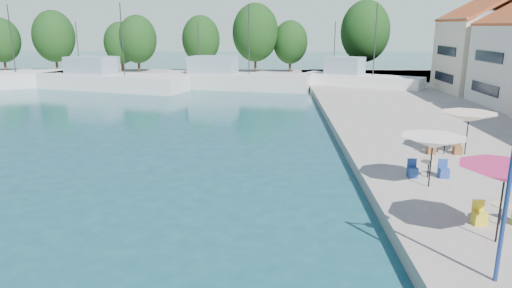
{
  "coord_description": "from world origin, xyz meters",
  "views": [
    {
      "loc": [
        1.9,
        2.09,
        7.33
      ],
      "look_at": [
        0.91,
        26.0,
        1.11
      ],
      "focal_mm": 32.0,
      "sensor_mm": 36.0,
      "label": 1
    }
  ],
  "objects_px": {
    "trawler_03": "(231,80)",
    "umbrella_white": "(433,142)",
    "umbrella_cream": "(469,117)",
    "trawler_02": "(109,80)",
    "trawler_04": "(358,81)",
    "umbrella_pink": "(505,175)"
  },
  "relations": [
    {
      "from": "trawler_04",
      "to": "umbrella_cream",
      "type": "xyz_separation_m",
      "value": [
        0.61,
        -29.55,
        1.57
      ]
    },
    {
      "from": "trawler_02",
      "to": "trawler_03",
      "type": "bearing_deg",
      "value": 22.63
    },
    {
      "from": "umbrella_cream",
      "to": "umbrella_white",
      "type": "bearing_deg",
      "value": -124.46
    },
    {
      "from": "umbrella_white",
      "to": "umbrella_cream",
      "type": "xyz_separation_m",
      "value": [
        3.62,
        5.27,
        0.06
      ]
    },
    {
      "from": "trawler_02",
      "to": "umbrella_cream",
      "type": "relative_size",
      "value": 6.49
    },
    {
      "from": "trawler_03",
      "to": "trawler_04",
      "type": "height_order",
      "value": "same"
    },
    {
      "from": "umbrella_white",
      "to": "trawler_03",
      "type": "bearing_deg",
      "value": 108.46
    },
    {
      "from": "trawler_02",
      "to": "trawler_04",
      "type": "bearing_deg",
      "value": 17.82
    },
    {
      "from": "umbrella_pink",
      "to": "umbrella_cream",
      "type": "bearing_deg",
      "value": 73.21
    },
    {
      "from": "trawler_02",
      "to": "umbrella_white",
      "type": "relative_size",
      "value": 6.81
    },
    {
      "from": "trawler_02",
      "to": "trawler_04",
      "type": "distance_m",
      "value": 29.31
    },
    {
      "from": "umbrella_cream",
      "to": "umbrella_pink",
      "type": "bearing_deg",
      "value": -106.79
    },
    {
      "from": "trawler_02",
      "to": "trawler_03",
      "type": "relative_size",
      "value": 1.01
    },
    {
      "from": "trawler_04",
      "to": "umbrella_white",
      "type": "relative_size",
      "value": 5.03
    },
    {
      "from": "trawler_03",
      "to": "umbrella_white",
      "type": "bearing_deg",
      "value": -60.11
    },
    {
      "from": "trawler_03",
      "to": "umbrella_cream",
      "type": "height_order",
      "value": "trawler_03"
    },
    {
      "from": "umbrella_cream",
      "to": "trawler_04",
      "type": "bearing_deg",
      "value": 91.19
    },
    {
      "from": "trawler_03",
      "to": "umbrella_white",
      "type": "relative_size",
      "value": 6.74
    },
    {
      "from": "trawler_03",
      "to": "umbrella_pink",
      "type": "relative_size",
      "value": 6.47
    },
    {
      "from": "trawler_03",
      "to": "umbrella_pink",
      "type": "distance_m",
      "value": 42.87
    },
    {
      "from": "trawler_02",
      "to": "umbrella_cream",
      "type": "distance_m",
      "value": 41.78
    },
    {
      "from": "trawler_02",
      "to": "trawler_03",
      "type": "xyz_separation_m",
      "value": [
        14.34,
        1.42,
        0.0
      ]
    }
  ]
}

